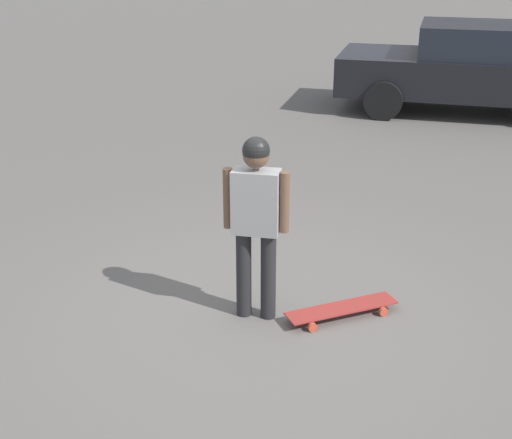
{
  "coord_description": "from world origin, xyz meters",
  "views": [
    {
      "loc": [
        3.21,
        -4.21,
        3.07
      ],
      "look_at": [
        0.0,
        0.0,
        0.88
      ],
      "focal_mm": 50.0,
      "sensor_mm": 36.0,
      "label": 1
    }
  ],
  "objects": [
    {
      "name": "ground_plane",
      "position": [
        0.0,
        0.0,
        0.0
      ],
      "size": [
        220.0,
        220.0,
        0.0
      ],
      "primitive_type": "plane",
      "color": "slate"
    },
    {
      "name": "person",
      "position": [
        0.0,
        0.0,
        0.94
      ],
      "size": [
        0.49,
        0.35,
        1.57
      ],
      "rotation": [
        0.0,
        0.0,
        0.45
      ],
      "color": "#262628",
      "rests_on": "ground_plane"
    },
    {
      "name": "skateboard",
      "position": [
        0.59,
        0.42,
        0.07
      ],
      "size": [
        0.69,
        0.96,
        0.09
      ],
      "rotation": [
        0.0,
        0.0,
        -2.1
      ],
      "color": "#A5332D",
      "rests_on": "ground_plane"
    },
    {
      "name": "car_parked_near",
      "position": [
        -1.33,
        7.98,
        0.79
      ],
      "size": [
        4.91,
        3.47,
        1.53
      ],
      "rotation": [
        0.0,
        0.0,
        -2.75
      ],
      "color": "black",
      "rests_on": "ground_plane"
    }
  ]
}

